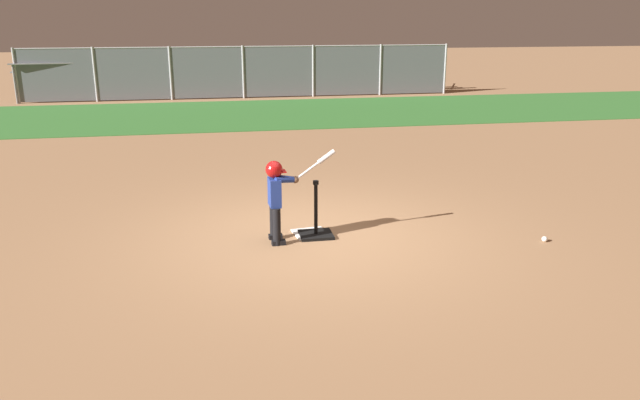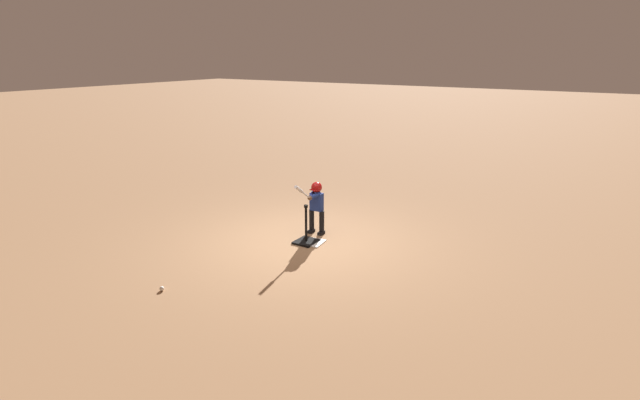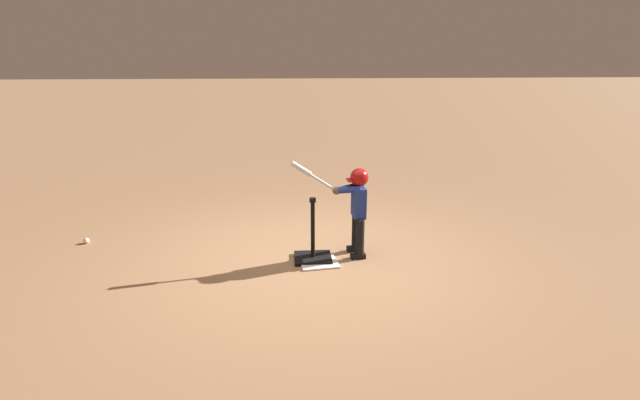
{
  "view_description": "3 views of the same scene",
  "coord_description": "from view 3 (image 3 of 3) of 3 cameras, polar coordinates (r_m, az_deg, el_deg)",
  "views": [
    {
      "loc": [
        -1.38,
        -7.74,
        2.87
      ],
      "look_at": [
        -0.01,
        -0.32,
        0.61
      ],
      "focal_mm": 35.0,
      "sensor_mm": 36.0,
      "label": 1
    },
    {
      "loc": [
        7.54,
        5.14,
        3.58
      ],
      "look_at": [
        -0.23,
        0.19,
        0.84
      ],
      "focal_mm": 28.0,
      "sensor_mm": 36.0,
      "label": 2
    },
    {
      "loc": [
        0.34,
        5.56,
        2.38
      ],
      "look_at": [
        -0.11,
        -0.33,
        0.64
      ],
      "focal_mm": 28.0,
      "sensor_mm": 36.0,
      "label": 3
    }
  ],
  "objects": [
    {
      "name": "home_plate",
      "position": [
        5.95,
        -0.2,
        -7.06
      ],
      "size": [
        0.49,
        0.49,
        0.02
      ],
      "primitive_type": "cube",
      "rotation": [
        0.0,
        0.0,
        0.13
      ],
      "color": "white",
      "rests_on": "ground_plane"
    },
    {
      "name": "ground_plane",
      "position": [
        6.06,
        -0.83,
        -6.73
      ],
      "size": [
        90.0,
        90.0,
        0.0
      ],
      "primitive_type": "plane",
      "color": "#99704C"
    },
    {
      "name": "baseball",
      "position": [
        7.19,
        -25.15,
        -4.23
      ],
      "size": [
        0.07,
        0.07,
        0.07
      ],
      "primitive_type": "sphere",
      "color": "white",
      "rests_on": "ground_plane"
    },
    {
      "name": "batter_child",
      "position": [
        5.96,
        4.11,
        -0.1
      ],
      "size": [
        0.92,
        0.34,
        1.2
      ],
      "color": "black",
      "rests_on": "ground_plane"
    },
    {
      "name": "batting_tee",
      "position": [
        6.0,
        -0.79,
        -5.87
      ],
      "size": [
        0.44,
        0.4,
        0.77
      ],
      "color": "black",
      "rests_on": "ground_plane"
    }
  ]
}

